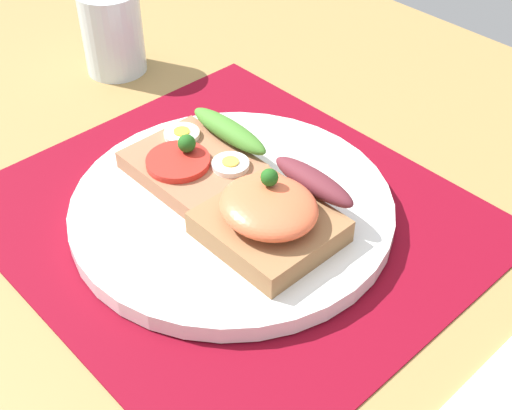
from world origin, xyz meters
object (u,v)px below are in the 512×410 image
object	(u,v)px
sandwich_egg_tomato	(196,160)
sandwich_salmon	(273,215)
drinking_glass	(112,32)
plate	(232,209)

from	to	relation	value
sandwich_egg_tomato	sandwich_salmon	xyz separation A→B (cm)	(10.62, -0.79, 0.85)
sandwich_salmon	drinking_glass	bearing A→B (deg)	166.98
plate	sandwich_salmon	xyz separation A→B (cm)	(5.30, -0.31, 2.93)
plate	drinking_glass	world-z (taller)	drinking_glass
plate	sandwich_salmon	size ratio (longest dim) A/B	2.61
sandwich_egg_tomato	sandwich_salmon	world-z (taller)	sandwich_salmon
sandwich_egg_tomato	sandwich_salmon	distance (cm)	10.69
plate	sandwich_egg_tomato	xyz separation A→B (cm)	(-5.33, 0.48, 2.07)
sandwich_salmon	sandwich_egg_tomato	bearing A→B (deg)	175.73
drinking_glass	sandwich_egg_tomato	bearing A→B (deg)	-16.93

